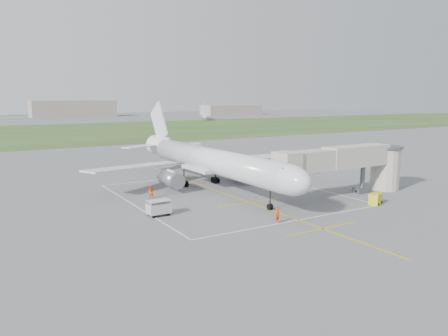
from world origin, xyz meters
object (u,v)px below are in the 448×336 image
airliner (211,161)px  ramp_worker_wing (151,192)px  jet_bridge (353,163)px  ramp_worker_nose (277,216)px  gpu_unit (375,199)px  baggage_cart (159,208)px

airliner → ramp_worker_wing: size_ratio=25.29×
airliner → jet_bridge: airliner is taller
ramp_worker_nose → ramp_worker_wing: ramp_worker_wing is taller
airliner → gpu_unit: bearing=-55.3°
gpu_unit → baggage_cart: 28.81m
jet_bridge → ramp_worker_wing: bearing=153.6°
jet_bridge → gpu_unit: (-1.78, -5.90, -4.02)m
jet_bridge → ramp_worker_nose: (-18.66, -6.25, -3.84)m
baggage_cart → ramp_worker_wing: baggage_cart is taller
jet_bridge → gpu_unit: 7.36m
gpu_unit → ramp_worker_nose: (-16.88, -0.35, 0.18)m
gpu_unit → ramp_worker_wing: (-24.49, 18.95, 0.20)m
gpu_unit → baggage_cart: baggage_cart is taller
jet_bridge → ramp_worker_nose: size_ratio=12.95×
gpu_unit → ramp_worker_wing: size_ratio=1.24×
jet_bridge → gpu_unit: jet_bridge is taller
airliner → ramp_worker_nose: (-2.94, -20.50, -3.49)m
airliner → baggage_cart: airliner is taller
jet_bridge → baggage_cart: bearing=172.7°
gpu_unit → airliner: bearing=102.5°
airliner → ramp_worker_wing: 11.17m
ramp_worker_nose → airliner: bearing=73.2°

